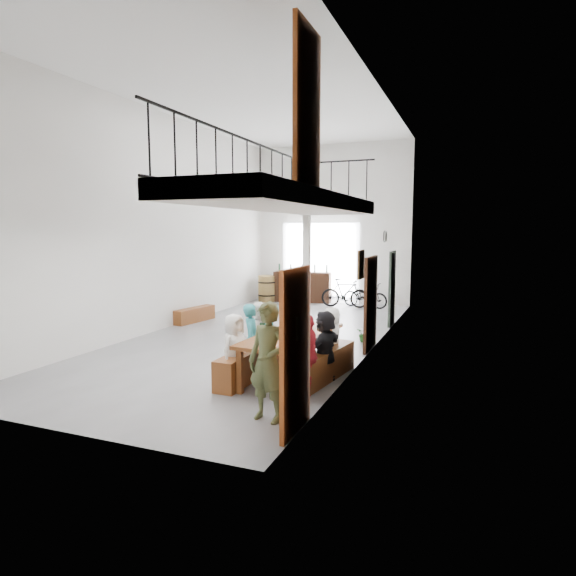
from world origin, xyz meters
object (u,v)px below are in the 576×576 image
at_px(side_bench, 195,315).
at_px(serving_counter, 303,287).
at_px(oak_barrel, 267,288).
at_px(tasting_table, 292,338).
at_px(bench_inner, 254,361).
at_px(host_standing, 268,362).
at_px(bicycle_near, 365,295).

xyz_separation_m(side_bench, serving_counter, (1.54, 4.67, 0.33)).
bearing_deg(side_bench, oak_barrel, 85.81).
height_order(tasting_table, bench_inner, tasting_table).
bearing_deg(oak_barrel, bench_inner, -67.69).
distance_m(bench_inner, side_bench, 5.38).
bearing_deg(tasting_table, host_standing, -75.43).
xyz_separation_m(oak_barrel, host_standing, (4.42, -9.96, 0.34)).
xyz_separation_m(tasting_table, host_standing, (0.35, -1.83, 0.10)).
relative_size(oak_barrel, serving_counter, 0.46).
bearing_deg(host_standing, oak_barrel, 124.07).
relative_size(bench_inner, bicycle_near, 1.43).
bearing_deg(oak_barrel, tasting_table, -63.43).
distance_m(oak_barrel, host_standing, 10.90).
relative_size(bench_inner, host_standing, 1.38).
relative_size(oak_barrel, bicycle_near, 0.60).
relative_size(side_bench, oak_barrel, 1.52).
height_order(serving_counter, host_standing, host_standing).
height_order(host_standing, bicycle_near, host_standing).
bearing_deg(serving_counter, bench_inner, -82.60).
bearing_deg(oak_barrel, serving_counter, 17.37).
xyz_separation_m(bench_inner, bicycle_near, (0.23, 8.09, 0.15)).
height_order(serving_counter, bicycle_near, serving_counter).
relative_size(tasting_table, bicycle_near, 1.60).
bearing_deg(bench_inner, bicycle_near, 89.79).
height_order(side_bench, serving_counter, serving_counter).
bearing_deg(bench_inner, oak_barrel, 113.71).
distance_m(side_bench, serving_counter, 4.93).
distance_m(tasting_table, serving_counter, 8.97).
bearing_deg(bicycle_near, oak_barrel, 100.35).
height_order(bench_inner, side_bench, bench_inner).
xyz_separation_m(host_standing, bicycle_near, (-0.82, 9.85, -0.40)).
distance_m(oak_barrel, serving_counter, 1.29).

